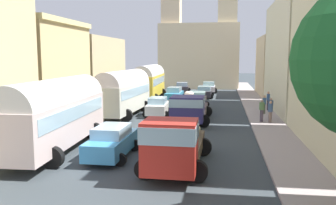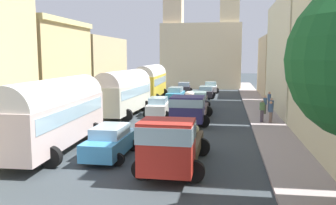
% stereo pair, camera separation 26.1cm
% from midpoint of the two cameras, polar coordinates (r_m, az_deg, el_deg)
% --- Properties ---
extents(ground_plane, '(154.00, 154.00, 0.00)m').
position_cam_midpoint_polar(ground_plane, '(34.11, 2.53, -1.04)').
color(ground_plane, '#343C41').
extents(sidewalk_left, '(2.50, 70.00, 0.14)m').
position_cam_midpoint_polar(sidewalk_left, '(35.70, -9.09, -0.63)').
color(sidewalk_left, '#979E8D').
rests_on(sidewalk_left, ground).
extents(sidewalk_right, '(2.50, 70.00, 0.14)m').
position_cam_midpoint_polar(sidewalk_right, '(34.01, 14.75, -1.19)').
color(sidewalk_right, '#A0928F').
rests_on(sidewalk_right, ground).
extents(building_left_2, '(4.58, 9.05, 7.99)m').
position_cam_midpoint_polar(building_left_2, '(31.08, -18.72, 5.19)').
color(building_left_2, '#CFB67C').
rests_on(building_left_2, ground).
extents(building_left_3, '(4.43, 11.51, 7.15)m').
position_cam_midpoint_polar(building_left_3, '(41.05, -11.68, 5.26)').
color(building_left_3, tan).
rests_on(building_left_3, ground).
extents(building_right_2, '(4.93, 14.42, 10.11)m').
position_cam_midpoint_polar(building_right_2, '(34.38, 21.23, 6.99)').
color(building_right_2, beige).
rests_on(building_right_2, ground).
extents(building_right_3, '(5.37, 10.62, 7.53)m').
position_cam_midpoint_polar(building_right_3, '(47.65, 18.16, 5.55)').
color(building_right_3, '#D2B88B').
rests_on(building_right_3, ground).
extents(distant_church, '(12.56, 7.83, 18.80)m').
position_cam_midpoint_polar(distant_church, '(58.33, 5.55, 8.60)').
color(distant_church, beige).
rests_on(distant_church, ground).
extents(parked_bus_0, '(3.43, 9.42, 3.86)m').
position_cam_midpoint_polar(parked_bus_0, '(19.59, -17.47, -1.35)').
color(parked_bus_0, beige).
rests_on(parked_bus_0, ground).
extents(parked_bus_1, '(3.43, 8.66, 3.86)m').
position_cam_midpoint_polar(parked_bus_1, '(30.08, -6.86, 1.88)').
color(parked_bus_1, beige).
rests_on(parked_bus_1, ground).
extents(parked_bus_2, '(3.45, 9.99, 4.04)m').
position_cam_midpoint_polar(parked_bus_2, '(41.66, -2.61, 3.60)').
color(parked_bus_2, gold).
rests_on(parked_bus_2, ground).
extents(cargo_truck_0, '(3.02, 6.56, 2.53)m').
position_cam_midpoint_polar(cargo_truck_0, '(15.37, 1.27, -6.58)').
color(cargo_truck_0, red).
rests_on(cargo_truck_0, ground).
extents(cargo_truck_1, '(3.21, 7.49, 2.23)m').
position_cam_midpoint_polar(cargo_truck_1, '(26.61, 3.77, -0.83)').
color(cargo_truck_1, navy).
rests_on(cargo_truck_1, ground).
extents(car_0, '(2.41, 4.38, 1.67)m').
position_cam_midpoint_polar(car_0, '(33.95, 5.07, 0.32)').
color(car_0, '#271F2A').
rests_on(car_0, ground).
extents(car_1, '(2.30, 4.23, 1.43)m').
position_cam_midpoint_polar(car_1, '(43.37, 6.30, 1.70)').
color(car_1, '#2D2931').
rests_on(car_1, ground).
extents(car_2, '(2.39, 3.92, 1.53)m').
position_cam_midpoint_polar(car_2, '(49.73, 7.05, 2.45)').
color(car_2, silver).
rests_on(car_2, ground).
extents(car_3, '(2.25, 4.32, 1.60)m').
position_cam_midpoint_polar(car_3, '(17.93, -8.86, -6.22)').
color(car_3, '#3F92CB').
rests_on(car_3, ground).
extents(car_4, '(2.32, 4.03, 1.57)m').
position_cam_midpoint_polar(car_4, '(30.14, -1.33, -0.63)').
color(car_4, silver).
rests_on(car_4, ground).
extents(car_5, '(2.29, 4.37, 1.51)m').
position_cam_midpoint_polar(car_5, '(41.04, 1.43, 1.46)').
color(car_5, '#3894C0').
rests_on(car_5, ground).
extents(car_6, '(2.48, 3.86, 1.44)m').
position_cam_midpoint_polar(car_6, '(49.57, 2.74, 2.45)').
color(car_6, '#29242D').
rests_on(car_6, ground).
extents(pedestrian_0, '(0.50, 0.50, 1.82)m').
position_cam_midpoint_polar(pedestrian_0, '(28.72, 16.56, -0.85)').
color(pedestrian_0, '#2B2647').
rests_on(pedestrian_0, ground).
extents(pedestrian_1, '(0.47, 0.47, 1.82)m').
position_cam_midpoint_polar(pedestrian_1, '(27.34, 15.21, -1.21)').
color(pedestrian_1, '#473C49').
rests_on(pedestrian_1, ground).
extents(pedestrian_2, '(0.34, 0.34, 1.73)m').
position_cam_midpoint_polar(pedestrian_2, '(31.30, 15.63, -0.22)').
color(pedestrian_2, '#494F3E').
rests_on(pedestrian_2, ground).
extents(pedestrian_3, '(0.42, 0.42, 1.85)m').
position_cam_midpoint_polar(pedestrian_3, '(33.46, 16.23, 0.38)').
color(pedestrian_3, '#2D2A3C').
rests_on(pedestrian_3, ground).
extents(pedestrian_4, '(0.48, 0.48, 1.74)m').
position_cam_midpoint_polar(pedestrian_4, '(27.33, 16.50, -1.35)').
color(pedestrian_4, '#796256').
rests_on(pedestrian_4, ground).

